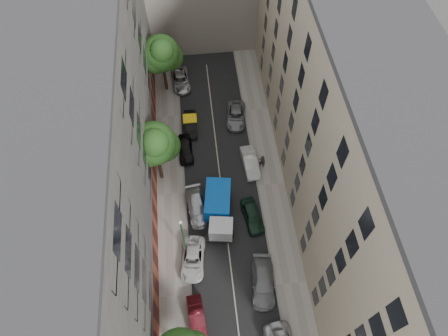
{
  "coord_description": "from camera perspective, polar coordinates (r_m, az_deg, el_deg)",
  "views": [
    {
      "loc": [
        -2.06,
        -21.77,
        37.87
      ],
      "look_at": [
        0.16,
        -1.1,
        6.0
      ],
      "focal_mm": 32.0,
      "sensor_mm": 36.0,
      "label": 1
    }
  ],
  "objects": [
    {
      "name": "ground",
      "position": [
        43.73,
        -0.37,
        -3.11
      ],
      "size": [
        120.0,
        120.0,
        0.0
      ],
      "primitive_type": "plane",
      "color": "#4C4C49",
      "rests_on": "ground"
    },
    {
      "name": "car_left_3",
      "position": [
        42.01,
        -3.88,
        -5.56
      ],
      "size": [
        2.59,
        5.1,
        1.42
      ],
      "primitive_type": "imported",
      "rotation": [
        0.0,
        0.0,
        0.13
      ],
      "color": "#BABABF",
      "rests_on": "ground"
    },
    {
      "name": "car_left_6",
      "position": [
        53.46,
        -6.2,
        12.41
      ],
      "size": [
        2.66,
        5.0,
        1.34
      ],
      "primitive_type": "imported",
      "rotation": [
        0.0,
        0.0,
        0.09
      ],
      "color": "#B0B0B5",
      "rests_on": "ground"
    },
    {
      "name": "car_left_5",
      "position": [
        48.27,
        -4.82,
        6.24
      ],
      "size": [
        1.52,
        4.2,
        1.38
      ],
      "primitive_type": "imported",
      "rotation": [
        0.0,
        0.0,
        -0.01
      ],
      "color": "black",
      "rests_on": "ground"
    },
    {
      "name": "car_left_4",
      "position": [
        46.07,
        -5.53,
        2.72
      ],
      "size": [
        1.79,
        4.17,
        1.4
      ],
      "primitive_type": "imported",
      "rotation": [
        0.0,
        0.0,
        0.03
      ],
      "color": "black",
      "rests_on": "ground"
    },
    {
      "name": "tree_far",
      "position": [
        49.37,
        -8.84,
        15.64
      ],
      "size": [
        4.84,
        4.48,
        8.3
      ],
      "color": "#382619",
      "rests_on": "sidewalk_left"
    },
    {
      "name": "car_right_2",
      "position": [
        41.54,
        4.08,
        -6.81
      ],
      "size": [
        2.33,
        4.46,
        1.45
      ],
      "primitive_type": "imported",
      "rotation": [
        0.0,
        0.0,
        0.15
      ],
      "color": "black",
      "rests_on": "ground"
    },
    {
      "name": "car_right_1",
      "position": [
        39.02,
        5.6,
        -15.93
      ],
      "size": [
        2.65,
        5.32,
        1.48
      ],
      "primitive_type": "imported",
      "rotation": [
        0.0,
        0.0,
        -0.11
      ],
      "color": "slate",
      "rests_on": "ground"
    },
    {
      "name": "tree_mid",
      "position": [
        39.88,
        -9.8,
        3.23
      ],
      "size": [
        4.82,
        4.46,
        8.84
      ],
      "color": "#382619",
      "rests_on": "sidewalk_left"
    },
    {
      "name": "car_right_3",
      "position": [
        44.86,
        3.75,
        0.8
      ],
      "size": [
        1.88,
        4.5,
        1.45
      ],
      "primitive_type": "imported",
      "rotation": [
        0.0,
        0.0,
        0.08
      ],
      "color": "silver",
      "rests_on": "ground"
    },
    {
      "name": "building_left",
      "position": [
        36.48,
        -17.94,
        3.3
      ],
      "size": [
        8.0,
        44.0,
        20.0
      ],
      "primitive_type": "cube",
      "color": "#494644",
      "rests_on": "ground"
    },
    {
      "name": "pedestrian",
      "position": [
        44.57,
        5.47,
        0.96
      ],
      "size": [
        0.83,
        0.7,
        1.94
      ],
      "primitive_type": "imported",
      "rotation": [
        0.0,
        0.0,
        2.76
      ],
      "color": "black",
      "rests_on": "sidewalk_right"
    },
    {
      "name": "building_right",
      "position": [
        37.7,
        16.52,
        6.21
      ],
      "size": [
        8.0,
        44.0,
        20.0
      ],
      "primitive_type": "cube",
      "color": "tan",
      "rests_on": "ground"
    },
    {
      "name": "car_left_1",
      "position": [
        38.23,
        -3.91,
        -20.44
      ],
      "size": [
        1.68,
        3.99,
        1.28
      ],
      "primitive_type": "imported",
      "rotation": [
        0.0,
        0.0,
        0.09
      ],
      "color": "#4C0F16",
      "rests_on": "ground"
    },
    {
      "name": "sidewalk_left",
      "position": [
        43.75,
        -7.56,
        -3.7
      ],
      "size": [
        3.0,
        44.0,
        0.15
      ],
      "primitive_type": "cube",
      "color": "gray",
      "rests_on": "ground"
    },
    {
      "name": "car_left_2",
      "position": [
        39.78,
        -4.47,
        -12.83
      ],
      "size": [
        2.82,
        5.0,
        1.32
      ],
      "primitive_type": "imported",
      "rotation": [
        0.0,
        0.0,
        -0.14
      ],
      "color": "silver",
      "rests_on": "ground"
    },
    {
      "name": "lamp_post",
      "position": [
        36.66,
        -5.91,
        -9.45
      ],
      "size": [
        0.36,
        0.36,
        7.09
      ],
      "color": "#175228",
      "rests_on": "sidewalk_left"
    },
    {
      "name": "sidewalk_right",
      "position": [
        44.27,
        6.74,
        -2.38
      ],
      "size": [
        3.0,
        44.0,
        0.15
      ],
      "primitive_type": "cube",
      "color": "gray",
      "rests_on": "ground"
    },
    {
      "name": "road_surface",
      "position": [
        43.72,
        -0.37,
        -3.11
      ],
      "size": [
        8.0,
        44.0,
        0.02
      ],
      "primitive_type": "cube",
      "color": "black",
      "rests_on": "ground"
    },
    {
      "name": "car_right_4",
      "position": [
        49.05,
        1.71,
        7.49
      ],
      "size": [
        2.83,
        4.96,
        1.3
      ],
      "primitive_type": "imported",
      "rotation": [
        0.0,
        0.0,
        -0.15
      ],
      "color": "gray",
      "rests_on": "ground"
    },
    {
      "name": "tarp_truck",
      "position": [
        40.82,
        -0.76,
        -5.87
      ],
      "size": [
        3.32,
        6.52,
        2.87
      ],
      "rotation": [
        0.0,
        0.0,
        -0.15
      ],
      "color": "black",
      "rests_on": "ground"
    }
  ]
}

